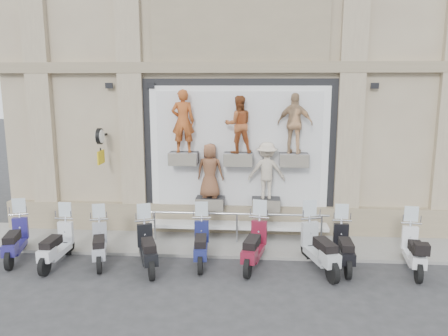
{
  "coord_description": "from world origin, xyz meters",
  "views": [
    {
      "loc": [
        0.48,
        -9.49,
        4.38
      ],
      "look_at": [
        -0.35,
        1.9,
        2.19
      ],
      "focal_mm": 35.0,
      "sensor_mm": 36.0,
      "label": 1
    }
  ],
  "objects": [
    {
      "name": "scooter_g",
      "position": [
        2.03,
        0.47,
        0.79
      ],
      "size": [
        1.11,
        2.02,
        1.58
      ],
      "primitive_type": null,
      "rotation": [
        0.0,
        0.0,
        0.3
      ],
      "color": "#A6A9AC",
      "rests_on": "ground"
    },
    {
      "name": "scooter_h",
      "position": [
        2.65,
        0.69,
        0.72
      ],
      "size": [
        0.57,
        1.79,
        1.44
      ],
      "primitive_type": null,
      "rotation": [
        0.0,
        0.0,
        -0.03
      ],
      "color": "black",
      "rests_on": "ground"
    },
    {
      "name": "scooter_b",
      "position": [
        -4.36,
        0.35,
        0.72
      ],
      "size": [
        0.54,
        1.78,
        1.44
      ],
      "primitive_type": null,
      "rotation": [
        0.0,
        0.0,
        -0.02
      ],
      "color": "silver",
      "rests_on": "ground"
    },
    {
      "name": "scooter_i",
      "position": [
        4.26,
        0.6,
        0.72
      ],
      "size": [
        0.76,
        1.83,
        1.44
      ],
      "primitive_type": null,
      "rotation": [
        0.0,
        0.0,
        -0.14
      ],
      "color": "silver",
      "rests_on": "ground"
    },
    {
      "name": "ground",
      "position": [
        0.0,
        0.0,
        0.0
      ],
      "size": [
        90.0,
        90.0,
        0.0
      ],
      "primitive_type": "plane",
      "color": "#2E2E30",
      "rests_on": "ground"
    },
    {
      "name": "scooter_f",
      "position": [
        0.48,
        0.59,
        0.76
      ],
      "size": [
        0.93,
        1.95,
        1.53
      ],
      "primitive_type": null,
      "rotation": [
        0.0,
        0.0,
        -0.21
      ],
      "color": "maroon",
      "rests_on": "ground"
    },
    {
      "name": "scooter_a",
      "position": [
        -5.55,
        0.58,
        0.73
      ],
      "size": [
        0.97,
        1.86,
        1.45
      ],
      "primitive_type": null,
      "rotation": [
        0.0,
        0.0,
        0.26
      ],
      "color": "navy",
      "rests_on": "ground"
    },
    {
      "name": "shop_vitrine",
      "position": [
        0.07,
        2.75,
        2.39
      ],
      "size": [
        5.6,
        0.83,
        4.3
      ],
      "color": "black",
      "rests_on": "ground"
    },
    {
      "name": "scooter_e",
      "position": [
        -0.83,
        0.69,
        0.71
      ],
      "size": [
        0.67,
        1.8,
        1.43
      ],
      "primitive_type": null,
      "rotation": [
        0.0,
        0.0,
        0.09
      ],
      "color": "navy",
      "rests_on": "ground"
    },
    {
      "name": "guard_rail",
      "position": [
        0.0,
        2.0,
        0.47
      ],
      "size": [
        5.06,
        0.1,
        0.93
      ],
      "primitive_type": null,
      "color": "#9EA0A5",
      "rests_on": "ground"
    },
    {
      "name": "sidewalk",
      "position": [
        0.0,
        2.1,
        0.04
      ],
      "size": [
        16.0,
        2.2,
        0.08
      ],
      "primitive_type": "cube",
      "color": "gray",
      "rests_on": "ground"
    },
    {
      "name": "clock_sign_bracket",
      "position": [
        -3.9,
        2.47,
        2.8
      ],
      "size": [
        0.1,
        0.8,
        1.02
      ],
      "color": "black",
      "rests_on": "ground"
    },
    {
      "name": "scooter_c",
      "position": [
        -3.35,
        0.51,
        0.69
      ],
      "size": [
        1.0,
        1.77,
        1.38
      ],
      "primitive_type": null,
      "rotation": [
        0.0,
        0.0,
        0.32
      ],
      "color": "#91939D",
      "rests_on": "ground"
    },
    {
      "name": "scooter_d",
      "position": [
        -2.07,
        0.27,
        0.74
      ],
      "size": [
        1.13,
        1.88,
        1.47
      ],
      "primitive_type": null,
      "rotation": [
        0.0,
        0.0,
        0.36
      ],
      "color": "black",
      "rests_on": "ground"
    },
    {
      "name": "building",
      "position": [
        0.0,
        7.0,
        6.0
      ],
      "size": [
        14.0,
        8.6,
        12.0
      ],
      "primitive_type": null,
      "color": "tan",
      "rests_on": "ground"
    }
  ]
}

